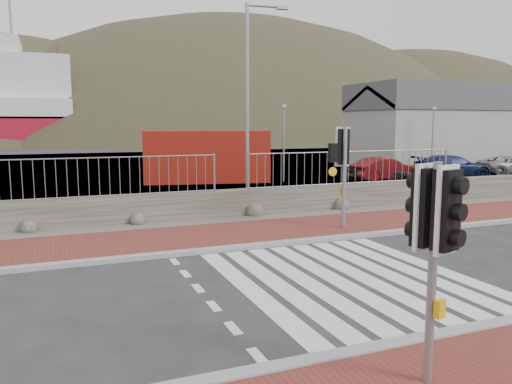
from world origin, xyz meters
name	(u,v)px	position (x,y,z in m)	size (l,w,h in m)	color
ground	(348,278)	(0.00, 0.00, 0.00)	(220.00, 220.00, 0.00)	#28282B
sidewalk_far	(263,232)	(0.00, 4.50, 0.04)	(40.00, 3.00, 0.08)	maroon
kerb_near	(459,333)	(0.00, -3.00, 0.05)	(40.00, 0.25, 0.12)	gray
kerb_far	(285,243)	(0.00, 3.00, 0.05)	(40.00, 0.25, 0.12)	gray
zebra_crossing	(348,278)	(0.00, 0.00, 0.01)	(4.62, 5.60, 0.01)	silver
gravel_strip	(239,220)	(0.00, 6.50, 0.03)	(40.00, 1.50, 0.06)	#59544C
stone_wall	(230,203)	(0.00, 7.30, 0.45)	(40.00, 0.60, 0.90)	#48443B
railing	(232,163)	(0.00, 7.15, 1.82)	(18.07, 0.07, 1.22)	gray
quay	(137,167)	(0.00, 27.90, 0.00)	(120.00, 40.00, 0.50)	#4C4C4F
water	(97,147)	(0.00, 62.90, 0.00)	(220.00, 50.00, 0.05)	#3F4C54
harbor_building	(438,126)	(20.00, 19.90, 2.93)	(12.20, 6.20, 5.80)	#9E9E99
hills_backdrop	(128,260)	(6.74, 87.90, -23.05)	(254.00, 90.00, 100.00)	#2E331E
traffic_signal_near	(435,228)	(-1.43, -3.98, 1.93)	(0.43, 0.33, 2.68)	gray
traffic_signal_far	(344,155)	(2.35, 4.05, 2.20)	(0.73, 0.28, 3.04)	gray
streetlight	(251,97)	(1.04, 8.08, 4.04)	(1.52, 0.34, 7.19)	gray
shipping_container	(206,156)	(2.19, 17.65, 1.37)	(6.57, 2.74, 2.74)	maroon
car_a	(377,171)	(10.83, 14.27, 0.56)	(1.32, 3.29, 1.12)	black
car_b	(384,169)	(11.28, 14.21, 0.64)	(1.35, 3.87, 1.28)	#5F0D10
car_c	(452,166)	(15.91, 14.05, 0.65)	(1.83, 4.51, 1.31)	#151C44
car_d	(512,165)	(20.58, 14.05, 0.58)	(1.91, 4.14, 1.15)	gray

